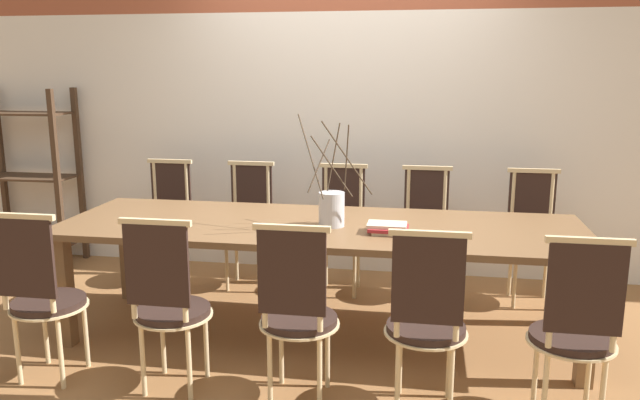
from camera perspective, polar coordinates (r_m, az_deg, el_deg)
ground_plane at (r=4.11m, az=0.00°, el=-12.13°), size 16.00×16.00×0.00m
wall_rear at (r=5.10m, az=2.62°, el=11.09°), size 12.00×0.06×3.20m
dining_table at (r=3.89m, az=0.00°, el=-3.21°), size 3.23×1.04×0.73m
chair_near_leftend at (r=3.67m, az=-24.09°, el=-7.75°), size 0.41×0.41×0.97m
chair_near_left at (r=3.34m, az=-13.68°, el=-8.96°), size 0.41×0.41×0.97m
chair_near_center at (r=3.14m, az=-2.11°, el=-9.96°), size 0.41×0.41×0.97m
chair_near_right at (r=3.09m, az=9.70°, el=-10.57°), size 0.41×0.41×0.97m
chair_near_rightend at (r=3.17m, az=22.30°, el=-10.73°), size 0.41×0.41×0.97m
chair_far_leftend at (r=5.10m, az=-13.84°, el=-1.68°), size 0.41×0.41×0.97m
chair_far_left at (r=4.88m, az=-6.58°, el=-2.03°), size 0.41×0.41×0.97m
chair_far_center at (r=4.73m, az=1.94°, el=-2.40°), size 0.41×0.41×0.97m
chair_far_right at (r=4.69m, az=9.60°, el=-2.69°), size 0.41×0.41×0.97m
chair_far_rightend at (r=4.76m, az=18.83°, el=-2.97°), size 0.41×0.41×0.97m
vase_centerpiece at (r=3.79m, az=1.07°, el=-0.70°), size 0.46×0.40×0.68m
book_stack at (r=3.67m, az=6.22°, el=-2.56°), size 0.24×0.21×0.06m
shelving_rack at (r=5.93m, az=-25.07°, el=1.86°), size 0.80×0.39×1.52m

